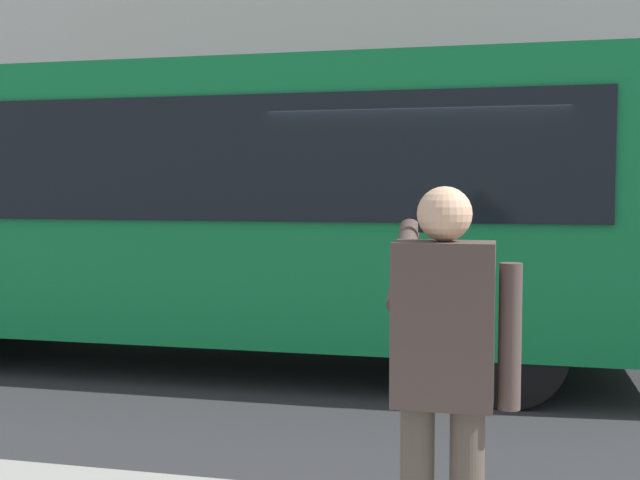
{
  "coord_description": "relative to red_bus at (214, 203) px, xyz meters",
  "views": [
    {
      "loc": [
        -0.76,
        7.77,
        1.84
      ],
      "look_at": [
        1.06,
        0.01,
        1.32
      ],
      "focal_mm": 44.54,
      "sensor_mm": 36.0,
      "label": 1
    }
  ],
  "objects": [
    {
      "name": "pedestrian_photographer",
      "position": [
        -2.75,
        4.68,
        -0.54
      ],
      "size": [
        0.53,
        0.52,
        1.7
      ],
      "color": "#4C4238",
      "rests_on": "sidewalk_curb"
    },
    {
      "name": "red_bus",
      "position": [
        0.0,
        0.0,
        0.0
      ],
      "size": [
        9.05,
        2.54,
        3.08
      ],
      "color": "#0F7238",
      "rests_on": "ground_plane"
    },
    {
      "name": "ground_plane",
      "position": [
        -2.23,
        0.1,
        -1.68
      ],
      "size": [
        60.0,
        60.0,
        0.0
      ],
      "primitive_type": "plane",
      "color": "#2B2B2D"
    }
  ]
}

